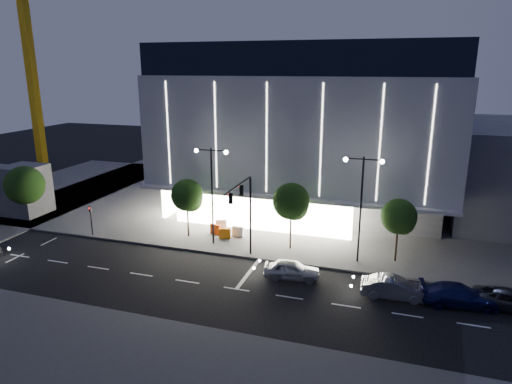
{
  "coord_description": "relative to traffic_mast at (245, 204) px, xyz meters",
  "views": [
    {
      "loc": [
        12.66,
        -30.05,
        15.84
      ],
      "look_at": [
        0.69,
        7.31,
        5.0
      ],
      "focal_mm": 32.0,
      "sensor_mm": 36.0,
      "label": 1
    }
  ],
  "objects": [
    {
      "name": "barrier_d",
      "position": [
        -2.45,
        4.99,
        -4.38
      ],
      "size": [
        1.12,
        0.35,
        1.0
      ],
      "primitive_type": "cube",
      "rotation": [
        0.0,
        0.0,
        -0.09
      ],
      "color": "silver",
      "rests_on": "sidewalk_museum"
    },
    {
      "name": "car_second",
      "position": [
        12.05,
        -2.64,
        -4.27
      ],
      "size": [
        4.71,
        1.89,
        1.52
      ],
      "primitive_type": "imported",
      "rotation": [
        0.0,
        0.0,
        1.63
      ],
      "color": "gray",
      "rests_on": "ground"
    },
    {
      "name": "ground",
      "position": [
        -1.0,
        -3.34,
        -5.03
      ],
      "size": [
        160.0,
        160.0,
        0.0
      ],
      "primitive_type": "plane",
      "color": "black",
      "rests_on": "ground"
    },
    {
      "name": "street_lamp_west",
      "position": [
        -4.0,
        2.66,
        0.93
      ],
      "size": [
        3.16,
        0.36,
        9.0
      ],
      "color": "black",
      "rests_on": "ground"
    },
    {
      "name": "barrier_b",
      "position": [
        -4.69,
        6.31,
        -4.38
      ],
      "size": [
        1.12,
        0.57,
        1.0
      ],
      "primitive_type": "cube",
      "rotation": [
        0.0,
        0.0,
        0.31
      ],
      "color": "silver",
      "rests_on": "sidewalk_museum"
    },
    {
      "name": "street_lamp_east",
      "position": [
        9.0,
        2.66,
        0.93
      ],
      "size": [
        3.16,
        0.36,
        9.0
      ],
      "color": "black",
      "rests_on": "ground"
    },
    {
      "name": "car_fourth",
      "position": [
        19.5,
        -1.79,
        -4.37
      ],
      "size": [
        4.83,
        2.43,
        1.31
      ],
      "primitive_type": "imported",
      "rotation": [
        0.0,
        0.0,
        1.52
      ],
      "color": "#323338",
      "rests_on": "ground"
    },
    {
      "name": "ped_signal_far",
      "position": [
        -16.0,
        1.16,
        -3.14
      ],
      "size": [
        0.22,
        0.24,
        3.0
      ],
      "color": "black",
      "rests_on": "ground"
    },
    {
      "name": "traffic_mast",
      "position": [
        0.0,
        0.0,
        0.0
      ],
      "size": [
        0.33,
        5.89,
        7.07
      ],
      "color": "black",
      "rests_on": "ground"
    },
    {
      "name": "barrier_a",
      "position": [
        -4.71,
        4.89,
        -4.38
      ],
      "size": [
        1.13,
        0.47,
        1.0
      ],
      "primitive_type": "cube",
      "rotation": [
        0.0,
        0.0,
        -0.21
      ],
      "color": "#C6400B",
      "rests_on": "sidewalk_museum"
    },
    {
      "name": "sidewalk_museum",
      "position": [
        4.0,
        20.66,
        -4.95
      ],
      "size": [
        70.0,
        40.0,
        0.15
      ],
      "primitive_type": "cube",
      "color": "#474747",
      "rests_on": "ground"
    },
    {
      "name": "sidewalk_west",
      "position": [
        -31.0,
        6.66,
        -4.95
      ],
      "size": [
        16.0,
        50.0,
        0.15
      ],
      "primitive_type": "cube",
      "color": "#474747",
      "rests_on": "ground"
    },
    {
      "name": "barrier_c",
      "position": [
        -3.43,
        4.05,
        -4.38
      ],
      "size": [
        1.12,
        0.58,
        1.0
      ],
      "primitive_type": "cube",
      "rotation": [
        0.0,
        0.0,
        0.31
      ],
      "color": "orange",
      "rests_on": "sidewalk_museum"
    },
    {
      "name": "car_third",
      "position": [
        16.29,
        -2.35,
        -4.28
      ],
      "size": [
        5.37,
        2.72,
        1.49
      ],
      "primitive_type": "imported",
      "rotation": [
        0.0,
        0.0,
        1.7
      ],
      "color": "#151850",
      "rests_on": "ground"
    },
    {
      "name": "tower_crane",
      "position": [
        -41.92,
        24.66,
        15.48
      ],
      "size": [
        32.0,
        2.0,
        28.5
      ],
      "color": "gold",
      "rests_on": "ground"
    },
    {
      "name": "tree_right",
      "position": [
        12.03,
        3.68,
        -1.14
      ],
      "size": [
        2.91,
        2.91,
        5.51
      ],
      "color": "black",
      "rests_on": "ground"
    },
    {
      "name": "tree_mid",
      "position": [
        3.03,
        3.68,
        -0.69
      ],
      "size": [
        3.25,
        3.25,
        6.15
      ],
      "color": "black",
      "rests_on": "ground"
    },
    {
      "name": "car_lead",
      "position": [
        4.47,
        -1.9,
        -4.29
      ],
      "size": [
        4.52,
        2.24,
        1.48
      ],
      "primitive_type": "imported",
      "rotation": [
        0.0,
        0.0,
        1.69
      ],
      "color": "#A7A9AF",
      "rests_on": "ground"
    },
    {
      "name": "tree_left",
      "position": [
        -6.97,
        3.68,
        -0.99
      ],
      "size": [
        3.02,
        3.02,
        5.72
      ],
      "color": "black",
      "rests_on": "ground"
    },
    {
      "name": "museum",
      "position": [
        1.98,
        18.97,
        4.25
      ],
      "size": [
        30.0,
        25.8,
        18.0
      ],
      "color": "#4C4C51",
      "rests_on": "ground"
    }
  ]
}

